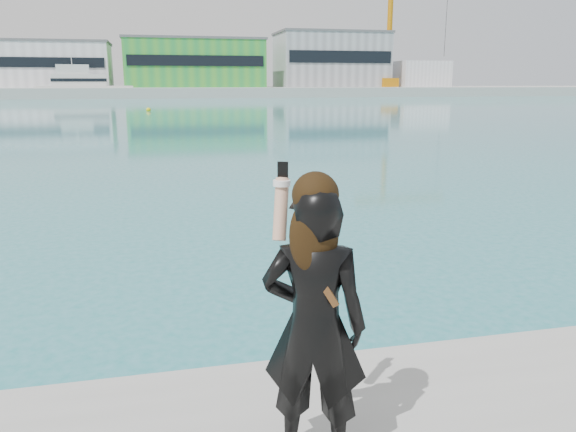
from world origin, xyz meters
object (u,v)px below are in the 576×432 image
(motor_yacht, at_px, (82,86))
(buoy_near, at_px, (149,111))
(woman, at_px, (314,318))
(dock_crane, at_px, (395,28))

(motor_yacht, distance_m, buoy_near, 56.74)
(buoy_near, relative_size, woman, 0.27)
(motor_yacht, height_order, woman, motor_yacht)
(buoy_near, xyz_separation_m, woman, (1.57, -61.57, 1.74))
(dock_crane, height_order, buoy_near, dock_crane)
(dock_crane, bearing_deg, woman, -113.59)
(motor_yacht, height_order, buoy_near, motor_yacht)
(dock_crane, relative_size, buoy_near, 48.00)
(buoy_near, bearing_deg, woman, -88.54)
(dock_crane, relative_size, woman, 12.87)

